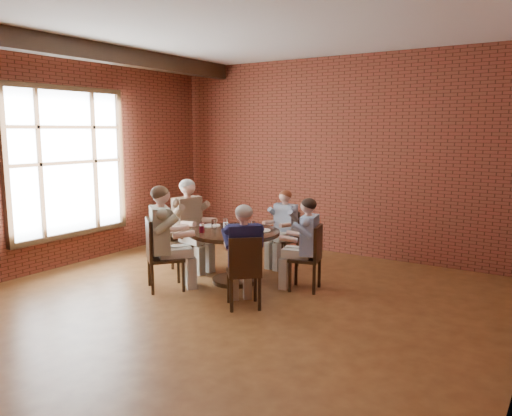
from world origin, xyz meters
The scene contains 30 objects.
floor centered at (0.00, 0.00, 0.00)m, with size 7.00×7.00×0.00m, color brown.
ceiling centered at (0.00, 0.00, 3.40)m, with size 7.00×7.00×0.00m, color silver.
wall_back centered at (0.00, 3.50, 1.70)m, with size 7.00×7.00×0.00m, color brown.
wall_left centered at (-3.25, 0.00, 1.70)m, with size 7.00×7.00×0.00m, color brown.
ceiling_beam centered at (-2.45, 0.00, 3.27)m, with size 0.22×6.90×0.26m, color #331E11.
window centered at (-3.18, 0.40, 1.65)m, with size 0.10×2.16×2.36m.
dining_table centered at (-0.45, 1.06, 0.53)m, with size 1.28×1.28×0.75m.
chair_a centered at (0.61, 1.33, 0.49)m, with size 0.47×0.47×0.90m.
diner_a centered at (0.54, 1.31, 0.63)m, with size 0.48×0.60×1.26m, color #456FB3, non-canonical shape.
chair_b centered at (-0.28, 2.24, 0.48)m, with size 0.42×0.42×0.87m.
diner_b centered at (-0.29, 2.17, 0.61)m, with size 0.46×0.57×1.22m, color #818FA4, non-canonical shape.
chair_c centered at (-1.52, 1.26, 0.53)m, with size 0.54×0.54×0.98m.
diner_c centered at (-1.42, 1.24, 0.70)m, with size 0.57×0.70×1.41m, color brown, non-canonical shape.
chair_d centered at (-1.13, 0.23, 0.53)m, with size 0.66×0.66×0.98m.
diner_d centered at (-1.07, 0.31, 0.71)m, with size 0.58×0.71×1.42m, color tan, non-canonical shape.
chair_e centered at (0.27, 0.25, 0.49)m, with size 0.56×0.56×0.90m.
diner_e centered at (0.22, 0.31, 0.64)m, with size 0.49×0.61×1.27m, color #15163D, non-canonical shape.
plate_a centered at (-0.13, 1.27, 0.76)m, with size 0.26×0.26×0.01m, color white.
plate_b centered at (-0.49, 1.50, 0.76)m, with size 0.26×0.26×0.01m, color white.
plate_c centered at (-0.95, 1.16, 0.76)m, with size 0.26×0.26×0.01m, color white.
plate_d centered at (-0.07, 0.74, 0.76)m, with size 0.26×0.26×0.01m, color white.
glass_a centered at (-0.22, 1.18, 0.82)m, with size 0.07×0.07×0.14m, color white.
glass_b centered at (-0.35, 1.18, 0.82)m, with size 0.07×0.07×0.14m, color white.
glass_c centered at (-0.63, 1.43, 0.82)m, with size 0.07×0.07×0.14m, color white.
glass_d centered at (-0.67, 1.14, 0.82)m, with size 0.07×0.07×0.14m, color white.
glass_e centered at (-0.77, 1.00, 0.82)m, with size 0.07×0.07×0.14m, color white.
glass_f centered at (-0.76, 0.71, 0.82)m, with size 0.07×0.07×0.14m, color white.
glass_g centered at (-0.44, 0.87, 0.82)m, with size 0.07×0.07×0.14m, color white.
glass_h centered at (-0.10, 0.95, 0.82)m, with size 0.07×0.07×0.14m, color white.
smartphone centered at (-0.22, 0.60, 0.75)m, with size 0.07×0.14×0.01m, color black.
Camera 1 is at (3.56, -4.55, 2.16)m, focal length 35.00 mm.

